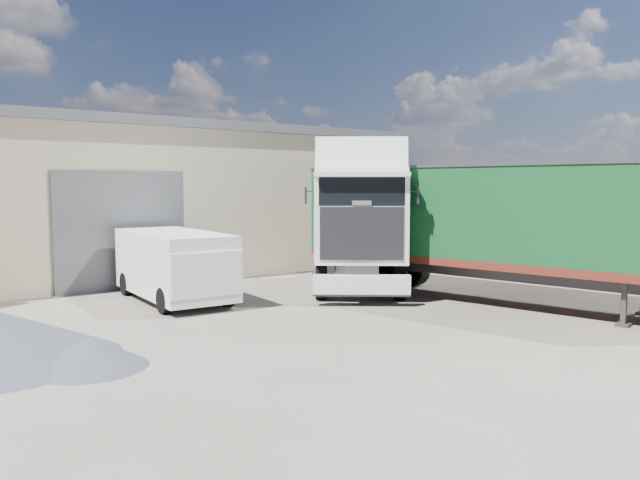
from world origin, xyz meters
TOP-DOWN VIEW (x-y plane):
  - ground at (0.00, 0.00)m, footprint 120.00×120.00m
  - brick_boundary_wall at (11.50, 6.00)m, footprint 0.35×26.00m
  - tractor_unit at (3.46, 5.32)m, footprint 6.03×6.68m
  - box_trailer at (5.33, 2.03)m, footprint 4.76×11.43m
  - panel_van at (-1.51, 7.12)m, footprint 2.13×4.73m

SIDE VIEW (x-z plane):
  - ground at x=0.00m, z-range 0.00..0.00m
  - panel_van at x=-1.51m, z-range 0.03..1.93m
  - brick_boundary_wall at x=11.50m, z-range 0.00..2.50m
  - tractor_unit at x=3.46m, z-range -0.36..4.12m
  - box_trailer at x=5.33m, z-range 0.41..4.12m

